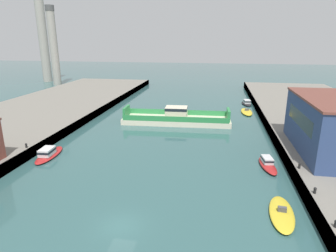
# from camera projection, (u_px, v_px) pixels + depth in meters

# --- Properties ---
(ground_plane) EXTENTS (400.00, 400.00, 0.00)m
(ground_plane) POSITION_uv_depth(u_px,v_px,m) (120.00, 226.00, 27.76)
(ground_plane) COLOR #335B5B
(chain_ferry) EXTENTS (22.90, 7.09, 3.53)m
(chain_ferry) POSITION_uv_depth(u_px,v_px,m) (176.00, 118.00, 61.60)
(chain_ferry) COLOR beige
(chain_ferry) RESTS_ON ground
(moored_boat_near_left) EXTENTS (3.04, 7.11, 1.01)m
(moored_boat_near_left) POSITION_uv_depth(u_px,v_px,m) (282.00, 213.00, 29.33)
(moored_boat_near_left) COLOR yellow
(moored_boat_near_left) RESTS_ON ground
(moored_boat_near_right) EXTENTS (2.63, 6.28, 1.37)m
(moored_boat_near_right) POSITION_uv_depth(u_px,v_px,m) (267.00, 164.00, 40.46)
(moored_boat_near_right) COLOR red
(moored_boat_near_right) RESTS_ON ground
(moored_boat_mid_left) EXTENTS (3.05, 6.48, 1.42)m
(moored_boat_mid_left) POSITION_uv_depth(u_px,v_px,m) (247.00, 103.00, 79.10)
(moored_boat_mid_left) COLOR black
(moored_boat_mid_left) RESTS_ON ground
(moored_boat_mid_right) EXTENTS (2.85, 7.82, 1.08)m
(moored_boat_mid_right) POSITION_uv_depth(u_px,v_px,m) (247.00, 112.00, 70.34)
(moored_boat_mid_right) COLOR yellow
(moored_boat_mid_right) RESTS_ON ground
(moored_boat_far_left) EXTENTS (2.92, 7.47, 1.52)m
(moored_boat_far_left) POSITION_uv_depth(u_px,v_px,m) (48.00, 153.00, 43.96)
(moored_boat_far_left) COLOR red
(moored_boat_far_left) RESTS_ON ground
(bollard_right_mid) EXTENTS (0.32, 0.32, 0.71)m
(bollard_right_mid) POSITION_uv_depth(u_px,v_px,m) (336.00, 223.00, 24.84)
(bollard_right_mid) COLOR black
(bollard_right_mid) RESTS_ON quay_right
(bollard_right_aft) EXTENTS (0.32, 0.32, 0.71)m
(bollard_right_aft) POSITION_uv_depth(u_px,v_px,m) (315.00, 190.00, 30.32)
(bollard_right_aft) COLOR black
(bollard_right_aft) RESTS_ON quay_right
(bollard_left_far) EXTENTS (0.32, 0.32, 0.71)m
(bollard_left_far) POSITION_uv_depth(u_px,v_px,m) (26.00, 145.00, 43.12)
(bollard_left_far) COLOR black
(bollard_left_far) RESTS_ON quay_left
(bollard_right_far) EXTENTS (0.32, 0.32, 0.71)m
(bollard_right_far) POSITION_uv_depth(u_px,v_px,m) (300.00, 165.00, 36.20)
(bollard_right_far) COLOR black
(bollard_right_far) RESTS_ON quay_right
(smokestack_distant_a) EXTENTS (3.83, 3.83, 35.06)m
(smokestack_distant_a) POSITION_uv_depth(u_px,v_px,m) (43.00, 36.00, 117.48)
(smokestack_distant_a) COLOR #9E998E
(smokestack_distant_a) RESTS_ON ground
(smokestack_distant_b) EXTENTS (3.18, 3.18, 29.04)m
(smokestack_distant_b) POSITION_uv_depth(u_px,v_px,m) (53.00, 44.00, 108.60)
(smokestack_distant_b) COLOR #9E998E
(smokestack_distant_b) RESTS_ON ground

